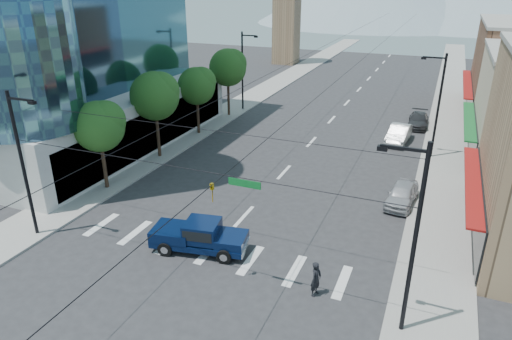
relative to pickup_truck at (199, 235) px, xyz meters
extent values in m
plane|color=#28282B|center=(0.75, -1.33, -0.98)|extent=(160.00, 160.00, 0.00)
cube|color=gray|center=(-11.25, 38.67, -0.91)|extent=(4.00, 120.00, 0.15)
cube|color=gray|center=(12.75, 38.67, -0.91)|extent=(4.00, 120.00, 0.15)
cube|color=#B7B7B2|center=(-25.75, 12.67, 1.52)|extent=(29.00, 26.00, 5.00)
cube|color=#8C6B4C|center=(-15.75, 60.67, 8.02)|extent=(4.00, 4.00, 18.00)
cylinder|color=black|center=(-10.45, 4.67, 1.29)|extent=(0.28, 0.28, 4.55)
sphere|color=#26521B|center=(-10.45, 4.67, 3.89)|extent=(3.64, 3.64, 3.64)
sphere|color=#26521B|center=(-10.05, 4.97, 4.29)|extent=(2.86, 2.86, 2.86)
cylinder|color=black|center=(-10.45, 11.67, 1.57)|extent=(0.28, 0.28, 5.11)
sphere|color=#26521B|center=(-10.45, 11.67, 4.49)|extent=(4.09, 4.09, 4.09)
sphere|color=#26521B|center=(-10.05, 11.97, 4.89)|extent=(3.21, 3.21, 3.21)
cylinder|color=black|center=(-10.45, 18.67, 1.29)|extent=(0.28, 0.28, 4.55)
sphere|color=#26521B|center=(-10.45, 18.67, 3.89)|extent=(3.64, 3.64, 3.64)
sphere|color=#26521B|center=(-10.05, 18.97, 4.29)|extent=(2.86, 2.86, 2.86)
cylinder|color=black|center=(-10.45, 25.67, 1.57)|extent=(0.28, 0.28, 5.11)
sphere|color=#26521B|center=(-10.45, 25.67, 4.49)|extent=(4.09, 4.09, 4.09)
sphere|color=#26521B|center=(-10.05, 25.97, 4.89)|extent=(3.21, 3.21, 3.21)
cylinder|color=black|center=(-10.05, -2.33, 3.52)|extent=(0.20, 0.20, 9.00)
cylinder|color=black|center=(11.55, -2.33, 3.52)|extent=(0.20, 0.20, 9.00)
cylinder|color=black|center=(0.75, -2.33, 5.22)|extent=(21.60, 0.04, 0.04)
imported|color=gold|center=(2.25, -2.33, 4.17)|extent=(0.16, 0.20, 1.00)
cube|color=#0C6626|center=(3.95, -2.33, 4.97)|extent=(1.60, 0.06, 0.35)
cylinder|color=black|center=(-10.05, 28.67, 3.52)|extent=(0.20, 0.20, 9.00)
cube|color=black|center=(-9.15, 28.67, 7.62)|extent=(1.80, 0.12, 0.12)
cube|color=black|center=(-8.35, 28.67, 7.52)|extent=(0.40, 0.25, 0.18)
cylinder|color=black|center=(11.55, 20.67, 3.52)|extent=(0.20, 0.20, 9.00)
cube|color=black|center=(10.65, 20.67, 7.62)|extent=(1.80, 0.12, 0.12)
cube|color=black|center=(9.85, 20.67, 7.52)|extent=(0.40, 0.25, 0.18)
cube|color=#08173B|center=(0.02, 0.00, -0.44)|extent=(5.73, 2.92, 0.35)
cube|color=#08173B|center=(1.93, 0.34, -0.04)|extent=(1.90, 2.14, 0.55)
cube|color=#08173B|center=(0.22, 0.04, 0.36)|extent=(2.18, 2.14, 1.09)
cube|color=black|center=(0.22, 0.04, 0.46)|extent=(1.99, 2.14, 0.60)
cube|color=#08173B|center=(-1.54, -0.28, 0.01)|extent=(2.60, 2.36, 0.65)
cube|color=silver|center=(2.71, 0.48, -0.44)|extent=(0.45, 1.88, 0.35)
cube|color=silver|center=(-2.67, -0.48, -0.44)|extent=(0.45, 1.88, 0.30)
cylinder|color=black|center=(1.90, -0.62, -0.57)|extent=(0.87, 0.44, 0.83)
cylinder|color=black|center=(1.57, 1.24, -0.57)|extent=(0.87, 0.44, 0.83)
cylinder|color=black|center=(-1.52, -1.23, -0.57)|extent=(0.87, 0.44, 0.83)
cylinder|color=black|center=(-1.86, 0.63, -0.57)|extent=(0.87, 0.44, 0.83)
imported|color=black|center=(7.30, -1.32, -0.05)|extent=(0.60, 0.77, 1.87)
imported|color=#B5B4B9|center=(10.15, 10.52, -0.23)|extent=(2.18, 4.57, 1.51)
imported|color=silver|center=(8.43, 23.83, -0.17)|extent=(2.11, 5.07, 1.63)
imported|color=#313134|center=(9.78, 29.69, -0.28)|extent=(2.13, 4.93, 1.41)
camera|label=1|loc=(11.68, -19.58, 13.67)|focal=32.00mm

